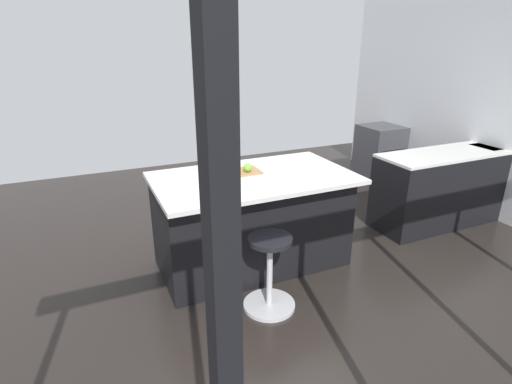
{
  "coord_description": "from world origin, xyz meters",
  "views": [
    {
      "loc": [
        1.79,
        3.26,
        2.12
      ],
      "look_at": [
        0.38,
        0.09,
        0.8
      ],
      "focal_mm": 28.16,
      "sensor_mm": 36.0,
      "label": 1
    }
  ],
  "objects_px": {
    "kitchen_island": "(252,220)",
    "cutting_board": "(241,172)",
    "stool_by_window": "(270,275)",
    "oven_range": "(379,153)",
    "apple_green": "(248,168)",
    "apple_yellow": "(234,166)"
  },
  "relations": [
    {
      "from": "kitchen_island",
      "to": "cutting_board",
      "type": "height_order",
      "value": "cutting_board"
    },
    {
      "from": "oven_range",
      "to": "cutting_board",
      "type": "height_order",
      "value": "cutting_board"
    },
    {
      "from": "oven_range",
      "to": "apple_yellow",
      "type": "xyz_separation_m",
      "value": [
        3.04,
        1.44,
        0.57
      ]
    },
    {
      "from": "stool_by_window",
      "to": "oven_range",
      "type": "bearing_deg",
      "value": -143.0
    },
    {
      "from": "stool_by_window",
      "to": "apple_green",
      "type": "height_order",
      "value": "apple_green"
    },
    {
      "from": "stool_by_window",
      "to": "cutting_board",
      "type": "distance_m",
      "value": 1.03
    },
    {
      "from": "kitchen_island",
      "to": "cutting_board",
      "type": "distance_m",
      "value": 0.49
    },
    {
      "from": "kitchen_island",
      "to": "apple_green",
      "type": "distance_m",
      "value": 0.53
    },
    {
      "from": "oven_range",
      "to": "kitchen_island",
      "type": "bearing_deg",
      "value": 28.72
    },
    {
      "from": "oven_range",
      "to": "apple_green",
      "type": "relative_size",
      "value": 10.67
    },
    {
      "from": "apple_yellow",
      "to": "stool_by_window",
      "type": "bearing_deg",
      "value": 87.1
    },
    {
      "from": "stool_by_window",
      "to": "kitchen_island",
      "type": "bearing_deg",
      "value": -102.15
    },
    {
      "from": "oven_range",
      "to": "cutting_board",
      "type": "xyz_separation_m",
      "value": [
        3.0,
        1.52,
        0.52
      ]
    },
    {
      "from": "apple_green",
      "to": "kitchen_island",
      "type": "bearing_deg",
      "value": 125.73
    },
    {
      "from": "cutting_board",
      "to": "apple_yellow",
      "type": "xyz_separation_m",
      "value": [
        0.03,
        -0.08,
        0.05
      ]
    },
    {
      "from": "kitchen_island",
      "to": "stool_by_window",
      "type": "distance_m",
      "value": 0.75
    },
    {
      "from": "apple_green",
      "to": "oven_range",
      "type": "bearing_deg",
      "value": -152.02
    },
    {
      "from": "oven_range",
      "to": "stool_by_window",
      "type": "xyz_separation_m",
      "value": [
        3.08,
        2.32,
        -0.12
      ]
    },
    {
      "from": "stool_by_window",
      "to": "cutting_board",
      "type": "xyz_separation_m",
      "value": [
        -0.08,
        -0.8,
        0.64
      ]
    },
    {
      "from": "kitchen_island",
      "to": "stool_by_window",
      "type": "height_order",
      "value": "kitchen_island"
    },
    {
      "from": "stool_by_window",
      "to": "apple_green",
      "type": "relative_size",
      "value": 8.09
    },
    {
      "from": "kitchen_island",
      "to": "apple_green",
      "type": "height_order",
      "value": "apple_green"
    }
  ]
}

